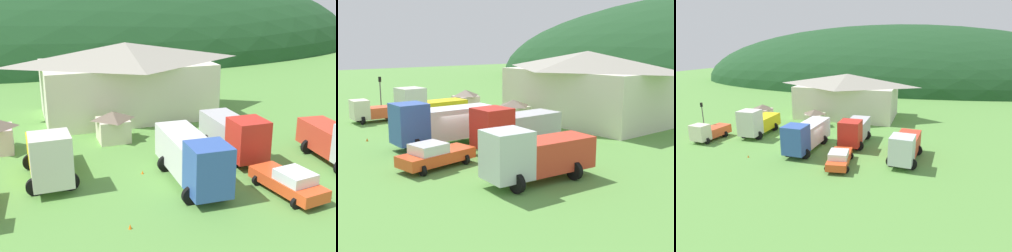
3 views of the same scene
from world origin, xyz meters
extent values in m
plane|color=#5B9342|center=(0.00, 0.00, 0.00)|extent=(200.00, 200.00, 0.00)
cube|color=silver|center=(-0.46, 16.22, 2.61)|extent=(15.57, 9.41, 5.22)
pyramid|color=gray|center=(-0.46, 16.22, 6.13)|extent=(16.82, 10.16, 1.83)
cube|color=beige|center=(-3.37, 9.03, 0.91)|extent=(2.44, 2.44, 1.83)
pyramid|color=#6B5B4C|center=(-3.37, 9.03, 2.15)|extent=(2.64, 2.64, 0.64)
cube|color=beige|center=(-12.19, 9.35, 0.98)|extent=(2.31, 2.36, 1.96)
pyramid|color=#6B5B4C|center=(-12.19, 9.35, 2.31)|extent=(2.50, 2.55, 0.69)
cube|color=beige|center=(-13.68, -2.16, 1.35)|extent=(2.11, 1.71, 1.90)
cube|color=black|center=(-13.69, -2.24, 1.77)|extent=(1.17, 1.33, 0.61)
cube|color=#DB512D|center=(-13.48, 0.28, 0.93)|extent=(2.25, 3.50, 1.07)
cylinder|color=black|center=(-12.84, -2.23, 0.40)|extent=(0.80, 0.30, 0.80)
cylinder|color=black|center=(-14.52, -2.10, 0.40)|extent=(0.80, 0.30, 0.80)
cylinder|color=black|center=(-12.60, 0.71, 0.40)|extent=(0.80, 0.30, 0.80)
cylinder|color=black|center=(-14.28, 0.85, 0.40)|extent=(0.80, 0.30, 0.80)
cube|color=silver|center=(-8.85, 0.98, 2.12)|extent=(2.41, 2.27, 3.14)
cube|color=black|center=(-8.85, 0.87, 2.81)|extent=(1.31, 1.81, 1.01)
cube|color=yellow|center=(-8.91, 4.40, 1.38)|extent=(2.45, 4.64, 1.66)
cylinder|color=black|center=(-7.81, 1.00, 0.55)|extent=(1.10, 0.30, 1.10)
cylinder|color=black|center=(-9.88, 0.96, 0.55)|extent=(1.10, 0.30, 1.10)
cylinder|color=black|center=(-7.88, 5.11, 0.55)|extent=(1.10, 0.30, 1.10)
cylinder|color=black|center=(-9.95, 5.07, 0.55)|extent=(1.10, 0.30, 1.10)
cube|color=#3356AD|center=(-0.56, -3.21, 2.03)|extent=(2.40, 2.38, 2.97)
cube|color=black|center=(-0.57, -3.33, 2.69)|extent=(1.31, 1.88, 0.95)
cube|color=silver|center=(-0.43, 0.84, 1.71)|extent=(2.52, 5.88, 2.32)
cylinder|color=black|center=(0.45, -3.25, 0.55)|extent=(1.10, 0.30, 1.10)
cylinder|color=black|center=(-1.57, -3.18, 0.55)|extent=(1.10, 0.30, 1.10)
cylinder|color=black|center=(0.61, 1.67, 0.55)|extent=(1.10, 0.30, 1.10)
cylinder|color=black|center=(-1.41, 1.74, 0.55)|extent=(1.10, 0.30, 1.10)
cube|color=red|center=(4.22, 0.75, 1.96)|extent=(2.34, 2.32, 2.81)
cube|color=black|center=(4.22, 0.64, 2.57)|extent=(1.26, 1.86, 0.90)
cube|color=#B2B2B7|center=(4.23, 4.20, 1.60)|extent=(2.35, 4.59, 2.10)
cylinder|color=black|center=(5.23, 0.75, 0.55)|extent=(1.10, 0.30, 1.10)
cylinder|color=black|center=(3.20, 0.76, 0.55)|extent=(1.10, 0.30, 1.10)
cylinder|color=black|center=(5.25, 4.88, 0.55)|extent=(1.10, 0.30, 1.10)
cylinder|color=black|center=(3.22, 4.89, 0.55)|extent=(1.10, 0.30, 1.10)
cube|color=silver|center=(10.28, -2.82, 1.89)|extent=(2.41, 2.53, 2.68)
cube|color=black|center=(10.27, -2.93, 2.48)|extent=(1.35, 1.97, 0.86)
cube|color=red|center=(10.59, 0.56, 1.48)|extent=(2.60, 4.63, 1.86)
cylinder|color=black|center=(11.23, -2.90, 0.55)|extent=(1.10, 0.30, 1.10)
cylinder|color=black|center=(9.34, -2.73, 0.55)|extent=(1.10, 0.30, 1.10)
cylinder|color=black|center=(11.60, 1.14, 0.55)|extent=(1.10, 0.30, 1.10)
cylinder|color=black|center=(9.71, 1.31, 0.55)|extent=(1.10, 0.30, 1.10)
cube|color=#EB4E23|center=(4.38, -3.81, 0.69)|extent=(2.62, 5.24, 0.70)
cube|color=silver|center=(4.47, -4.41, 1.35)|extent=(2.04, 2.24, 0.62)
cylinder|color=black|center=(5.46, -5.38, 0.34)|extent=(0.68, 0.24, 0.68)
cylinder|color=black|center=(3.78, -5.62, 0.34)|extent=(0.68, 0.24, 0.68)
cylinder|color=black|center=(4.98, -2.00, 0.34)|extent=(0.68, 0.24, 0.68)
cylinder|color=black|center=(3.31, -2.24, 0.34)|extent=(0.68, 0.24, 0.68)
cylinder|color=#4C4C51|center=(-15.92, 0.97, 1.87)|extent=(0.12, 0.12, 3.75)
cube|color=black|center=(-15.92, 0.97, 4.02)|extent=(0.20, 0.24, 0.55)
sphere|color=yellow|center=(-15.92, 1.10, 4.02)|extent=(0.14, 0.14, 0.14)
cone|color=orange|center=(-5.52, -4.59, 0.00)|extent=(0.36, 0.36, 0.54)
cone|color=orange|center=(-3.00, 1.84, 0.00)|extent=(0.36, 0.36, 0.46)
camera|label=1|loc=(-10.11, -23.45, 11.67)|focal=45.70mm
camera|label=2|loc=(27.29, -16.57, 7.80)|focal=44.90mm
camera|label=3|loc=(12.18, -28.91, 11.38)|focal=30.63mm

